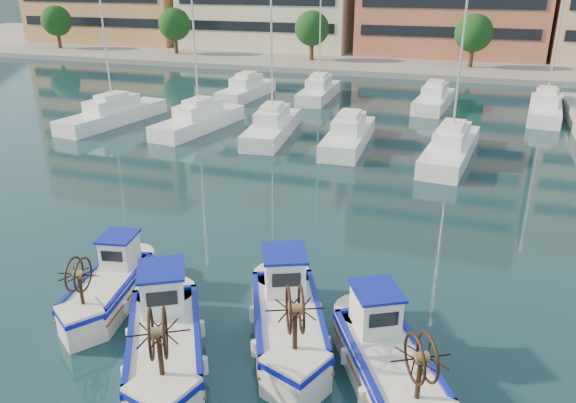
# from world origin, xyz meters

# --- Properties ---
(ground) EXTENTS (300.00, 300.00, 0.00)m
(ground) POSITION_xyz_m (0.00, 0.00, 0.00)
(ground) COLOR #1B3D47
(ground) RESTS_ON ground
(yacht_marina) EXTENTS (42.62, 22.52, 11.50)m
(yacht_marina) POSITION_xyz_m (-3.07, 27.50, 0.53)
(yacht_marina) COLOR white
(yacht_marina) RESTS_ON ground
(fishing_boat_a) EXTENTS (2.30, 4.13, 2.51)m
(fishing_boat_a) POSITION_xyz_m (-5.44, 1.31, 0.69)
(fishing_boat_a) COLOR silver
(fishing_boat_a) RESTS_ON ground
(fishing_boat_b) EXTENTS (3.90, 4.88, 2.95)m
(fishing_boat_b) POSITION_xyz_m (-2.20, -0.81, 0.81)
(fishing_boat_b) COLOR silver
(fishing_boat_b) RESTS_ON ground
(fishing_boat_c) EXTENTS (3.57, 4.88, 2.94)m
(fishing_boat_c) POSITION_xyz_m (0.64, 1.22, 0.81)
(fishing_boat_c) COLOR silver
(fishing_boat_c) RESTS_ON ground
(fishing_boat_d) EXTENTS (3.65, 4.60, 2.78)m
(fishing_boat_d) POSITION_xyz_m (3.64, 0.29, 0.77)
(fishing_boat_d) COLOR silver
(fishing_boat_d) RESTS_ON ground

